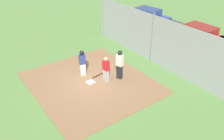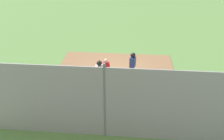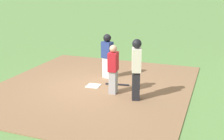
{
  "view_description": "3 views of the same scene",
  "coord_description": "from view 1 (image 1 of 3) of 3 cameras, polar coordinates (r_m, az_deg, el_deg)",
  "views": [
    {
      "loc": [
        -10.24,
        5.86,
        7.59
      ],
      "look_at": [
        -0.44,
        -1.24,
        0.64
      ],
      "focal_mm": 38.14,
      "sensor_mm": 36.0,
      "label": 1
    },
    {
      "loc": [
        0.92,
        -12.2,
        7.2
      ],
      "look_at": [
        -0.08,
        -0.68,
        0.82
      ],
      "focal_mm": 38.64,
      "sensor_mm": 36.0,
      "label": 2
    },
    {
      "loc": [
        -8.56,
        -3.83,
        3.37
      ],
      "look_at": [
        0.14,
        -0.62,
        0.62
      ],
      "focal_mm": 47.11,
      "sensor_mm": 36.0,
      "label": 3
    }
  ],
  "objects": [
    {
      "name": "ground_plane",
      "position": [
        14.03,
        -5.17,
        -3.03
      ],
      "size": [
        140.0,
        140.0,
        0.0
      ],
      "primitive_type": "plane",
      "color": "#5B8947"
    },
    {
      "name": "dirt_infield",
      "position": [
        14.02,
        -5.17,
        -2.98
      ],
      "size": [
        7.2,
        6.4,
        0.03
      ],
      "primitive_type": "cube",
      "color": "#896647",
      "rests_on": "ground_plane"
    },
    {
      "name": "home_plate",
      "position": [
        14.01,
        -5.18,
        -2.9
      ],
      "size": [
        0.47,
        0.47,
        0.02
      ],
      "primitive_type": "cube",
      "rotation": [
        0.0,
        0.0,
        0.06
      ],
      "color": "white",
      "rests_on": "dirt_infield"
    },
    {
      "name": "catcher",
      "position": [
        13.71,
        -1.45,
        0.29
      ],
      "size": [
        0.4,
        0.29,
        1.55
      ],
      "rotation": [
        0.0,
        0.0,
        1.64
      ],
      "color": "#9E9EA3",
      "rests_on": "dirt_infield"
    },
    {
      "name": "umpire",
      "position": [
        13.87,
        1.85,
        1.47
      ],
      "size": [
        0.44,
        0.37,
        1.83
      ],
      "rotation": [
        0.0,
        0.0,
        1.89
      ],
      "color": "black",
      "rests_on": "dirt_infield"
    },
    {
      "name": "runner",
      "position": [
        14.38,
        -7.12,
        2.1
      ],
      "size": [
        0.37,
        0.44,
        1.61
      ],
      "rotation": [
        0.0,
        0.0,
        2.83
      ],
      "color": "silver",
      "rests_on": "dirt_infield"
    },
    {
      "name": "baseball_bat",
      "position": [
        14.58,
        -3.46,
        -1.31
      ],
      "size": [
        0.17,
        0.82,
        0.06
      ],
      "primitive_type": "cylinder",
      "rotation": [
        0.0,
        1.57,
        1.71
      ],
      "color": "black",
      "rests_on": "dirt_infield"
    },
    {
      "name": "backstop_fence",
      "position": [
        15.95,
        9.57,
        7.39
      ],
      "size": [
        12.0,
        0.1,
        3.35
      ],
      "color": "#93999E",
      "rests_on": "ground_plane"
    },
    {
      "name": "parking_lot",
      "position": [
        20.56,
        20.22,
        6.36
      ],
      "size": [
        18.0,
        5.2,
        0.04
      ],
      "primitive_type": "cube",
      "color": "#38383D",
      "rests_on": "ground_plane"
    },
    {
      "name": "parked_car_red",
      "position": [
        20.47,
        20.02,
        8.1
      ],
      "size": [
        4.24,
        1.95,
        1.28
      ],
      "rotation": [
        0.0,
        0.0,
        0.02
      ],
      "color": "maroon",
      "rests_on": "parking_lot"
    },
    {
      "name": "parked_car_blue",
      "position": [
        24.12,
        8.7,
        12.71
      ],
      "size": [
        4.38,
        2.28,
        1.28
      ],
      "rotation": [
        0.0,
        0.0,
        3.27
      ],
      "color": "#28428C",
      "rests_on": "parking_lot"
    }
  ]
}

